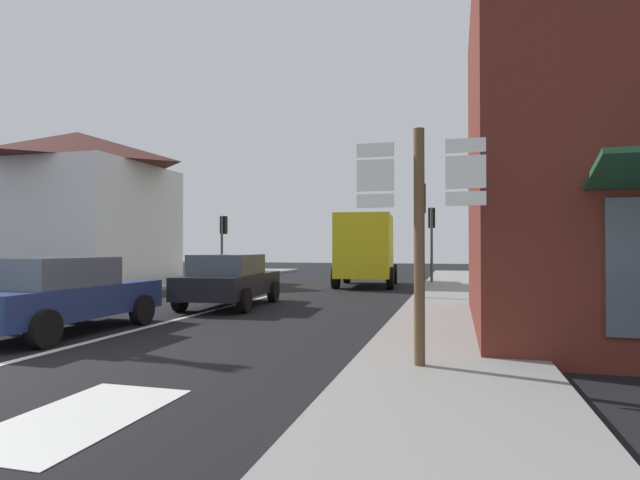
{
  "coord_description": "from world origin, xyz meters",
  "views": [
    {
      "loc": [
        6.21,
        -5.16,
        1.65
      ],
      "look_at": [
        2.54,
        8.49,
        1.88
      ],
      "focal_mm": 28.45,
      "sensor_mm": 36.0,
      "label": 1
    }
  ],
  "objects": [
    {
      "name": "traffic_light_far_left",
      "position": [
        -5.15,
        18.22,
        2.42
      ],
      "size": [
        0.3,
        0.49,
        3.27
      ],
      "color": "#47474C",
      "rests_on": "ground"
    },
    {
      "name": "delivery_truck",
      "position": [
        2.45,
        16.49,
        1.65
      ],
      "size": [
        2.8,
        5.15,
        3.05
      ],
      "color": "yellow",
      "rests_on": "ground"
    },
    {
      "name": "sidewalk_right",
      "position": [
        6.14,
        8.0,
        0.07
      ],
      "size": [
        2.58,
        44.0,
        0.14
      ],
      "primitive_type": "cube",
      "color": "gray",
      "rests_on": "ground"
    },
    {
      "name": "traffic_light_far_right",
      "position": [
        5.15,
        18.06,
        2.56
      ],
      "size": [
        0.3,
        0.49,
        3.46
      ],
      "color": "#47474C",
      "rests_on": "ground"
    },
    {
      "name": "ground_plane",
      "position": [
        0.0,
        10.0,
        0.0
      ],
      "size": [
        80.0,
        80.0,
        0.0
      ],
      "primitive_type": "plane",
      "color": "black"
    },
    {
      "name": "lane_turn_arrow",
      "position": [
        2.67,
        -1.0,
        0.01
      ],
      "size": [
        1.2,
        2.2,
        0.01
      ],
      "primitive_type": "cube",
      "color": "silver",
      "rests_on": "ground"
    },
    {
      "name": "sedan_far",
      "position": [
        0.04,
        7.96,
        0.76
      ],
      "size": [
        2.23,
        4.33,
        1.47
      ],
      "color": "black",
      "rests_on": "ground"
    },
    {
      "name": "sedan_near",
      "position": [
        -1.22,
        2.99,
        0.76
      ],
      "size": [
        1.97,
        4.2,
        1.47
      ],
      "color": "navy",
      "rests_on": "ground"
    },
    {
      "name": "lane_centre_stripe",
      "position": [
        0.0,
        6.0,
        0.01
      ],
      "size": [
        0.16,
        12.0,
        0.01
      ],
      "primitive_type": "cube",
      "color": "silver",
      "rests_on": "ground"
    },
    {
      "name": "route_sign_post",
      "position": [
        5.75,
        1.51,
        1.91
      ],
      "size": [
        1.66,
        0.14,
        3.2
      ],
      "color": "brown",
      "rests_on": "ground"
    },
    {
      "name": "traffic_light_near_right",
      "position": [
        5.15,
        10.8,
        2.7
      ],
      "size": [
        0.3,
        0.49,
        3.65
      ],
      "color": "#47474C",
      "rests_on": "ground"
    },
    {
      "name": "clapboard_house_left",
      "position": [
        -11.89,
        15.87,
        3.74
      ],
      "size": [
        8.19,
        8.11,
        7.4
      ],
      "color": "silver",
      "rests_on": "ground"
    },
    {
      "name": "sidewalk_left",
      "position": [
        -6.14,
        8.0,
        0.07
      ],
      "size": [
        2.58,
        44.0,
        0.14
      ],
      "primitive_type": "cube",
      "color": "gray",
      "rests_on": "ground"
    }
  ]
}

